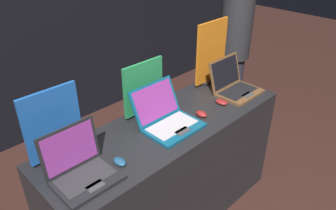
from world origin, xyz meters
name	(u,v)px	position (x,y,z in m)	size (l,w,h in m)	color
wall_back	(32,5)	(0.00, 2.15, 1.40)	(8.00, 0.05, 2.80)	black
display_counter	(168,174)	(0.00, 0.30, 0.45)	(1.85, 0.59, 0.91)	black
laptop_front	(80,168)	(-0.70, 0.26, 0.97)	(0.33, 0.30, 0.27)	black
mouse_front	(120,162)	(-0.49, 0.20, 0.92)	(0.06, 0.09, 0.03)	navy
promo_stand_front	(53,127)	(-0.70, 0.50, 1.12)	(0.33, 0.07, 0.44)	black
laptop_middle	(167,117)	(-0.02, 0.30, 0.97)	(0.37, 0.37, 0.26)	#0F5170
mouse_middle	(201,114)	(0.23, 0.20, 0.92)	(0.06, 0.09, 0.04)	maroon
promo_stand_middle	(144,90)	(-0.02, 0.52, 1.09)	(0.34, 0.07, 0.39)	black
laptop_back	(234,85)	(0.71, 0.27, 0.97)	(0.35, 0.32, 0.26)	brown
mouse_back	(222,102)	(0.48, 0.21, 0.92)	(0.07, 0.10, 0.03)	maroon
promo_stand_back	(211,54)	(0.71, 0.52, 1.16)	(0.35, 0.07, 0.53)	black
person_bystander	(234,50)	(1.50, 0.83, 0.90)	(0.33, 0.33, 1.73)	#282833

